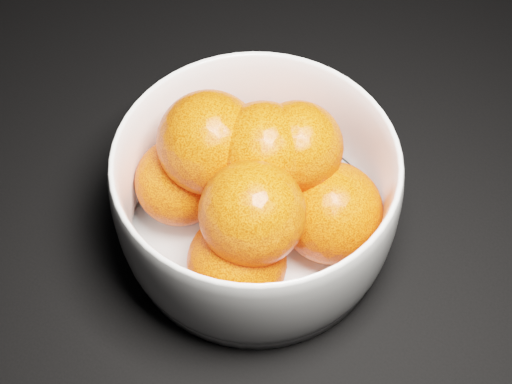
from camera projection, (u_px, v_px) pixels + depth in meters
The scene contains 2 objects.
bowl at pixel (256, 196), 0.59m from camera, with size 0.23×0.23×0.11m.
orange_pile at pixel (256, 182), 0.57m from camera, with size 0.21×0.19×0.13m.
Camera 1 is at (-0.09, -0.54, 0.54)m, focal length 50.00 mm.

